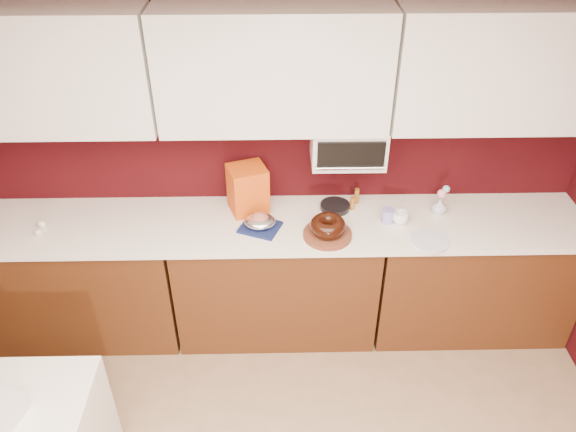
{
  "coord_description": "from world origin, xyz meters",
  "views": [
    {
      "loc": [
        0.02,
        -0.95,
        2.99
      ],
      "look_at": [
        0.08,
        1.84,
        1.02
      ],
      "focal_mm": 35.0,
      "sensor_mm": 36.0,
      "label": 1
    }
  ],
  "objects_px": {
    "flower_vase": "(440,205)",
    "pandoro_box": "(248,189)",
    "bundt_cake": "(328,226)",
    "blue_jar": "(388,216)",
    "coffee_mug": "(400,217)",
    "foil_ham_nest": "(260,221)",
    "toaster_oven": "(348,143)"
  },
  "relations": [
    {
      "from": "flower_vase",
      "to": "pandoro_box",
      "type": "bearing_deg",
      "value": 176.88
    },
    {
      "from": "bundt_cake",
      "to": "blue_jar",
      "type": "height_order",
      "value": "bundt_cake"
    },
    {
      "from": "coffee_mug",
      "to": "blue_jar",
      "type": "xyz_separation_m",
      "value": [
        -0.08,
        0.01,
        -0.0
      ]
    },
    {
      "from": "coffee_mug",
      "to": "flower_vase",
      "type": "bearing_deg",
      "value": 21.56
    },
    {
      "from": "coffee_mug",
      "to": "blue_jar",
      "type": "distance_m",
      "value": 0.08
    },
    {
      "from": "bundt_cake",
      "to": "blue_jar",
      "type": "relative_size",
      "value": 2.34
    },
    {
      "from": "foil_ham_nest",
      "to": "flower_vase",
      "type": "height_order",
      "value": "flower_vase"
    },
    {
      "from": "foil_ham_nest",
      "to": "pandoro_box",
      "type": "distance_m",
      "value": 0.25
    },
    {
      "from": "pandoro_box",
      "to": "flower_vase",
      "type": "relative_size",
      "value": 2.71
    },
    {
      "from": "pandoro_box",
      "to": "coffee_mug",
      "type": "bearing_deg",
      "value": -29.74
    },
    {
      "from": "coffee_mug",
      "to": "pandoro_box",
      "type": "bearing_deg",
      "value": 169.71
    },
    {
      "from": "flower_vase",
      "to": "blue_jar",
      "type": "bearing_deg",
      "value": -165.15
    },
    {
      "from": "foil_ham_nest",
      "to": "blue_jar",
      "type": "distance_m",
      "value": 0.81
    },
    {
      "from": "bundt_cake",
      "to": "foil_ham_nest",
      "type": "distance_m",
      "value": 0.43
    },
    {
      "from": "toaster_oven",
      "to": "pandoro_box",
      "type": "bearing_deg",
      "value": -179.11
    },
    {
      "from": "foil_ham_nest",
      "to": "blue_jar",
      "type": "height_order",
      "value": "blue_jar"
    },
    {
      "from": "bundt_cake",
      "to": "coffee_mug",
      "type": "relative_size",
      "value": 2.29
    },
    {
      "from": "toaster_oven",
      "to": "flower_vase",
      "type": "height_order",
      "value": "toaster_oven"
    },
    {
      "from": "pandoro_box",
      "to": "toaster_oven",
      "type": "bearing_deg",
      "value": -18.56
    },
    {
      "from": "blue_jar",
      "to": "pandoro_box",
      "type": "bearing_deg",
      "value": 169.74
    },
    {
      "from": "foil_ham_nest",
      "to": "blue_jar",
      "type": "bearing_deg",
      "value": 3.97
    },
    {
      "from": "foil_ham_nest",
      "to": "pandoro_box",
      "type": "height_order",
      "value": "pandoro_box"
    },
    {
      "from": "toaster_oven",
      "to": "bundt_cake",
      "type": "xyz_separation_m",
      "value": [
        -0.13,
        -0.32,
        -0.4
      ]
    },
    {
      "from": "toaster_oven",
      "to": "bundt_cake",
      "type": "height_order",
      "value": "toaster_oven"
    },
    {
      "from": "foil_ham_nest",
      "to": "flower_vase",
      "type": "bearing_deg",
      "value": 7.33
    },
    {
      "from": "bundt_cake",
      "to": "foil_ham_nest",
      "type": "relative_size",
      "value": 1.13
    },
    {
      "from": "toaster_oven",
      "to": "bundt_cake",
      "type": "relative_size",
      "value": 2.04
    },
    {
      "from": "toaster_oven",
      "to": "flower_vase",
      "type": "xyz_separation_m",
      "value": [
        0.61,
        -0.08,
        -0.42
      ]
    },
    {
      "from": "bundt_cake",
      "to": "coffee_mug",
      "type": "bearing_deg",
      "value": 15.75
    },
    {
      "from": "bundt_cake",
      "to": "blue_jar",
      "type": "bearing_deg",
      "value": 20.59
    },
    {
      "from": "toaster_oven",
      "to": "blue_jar",
      "type": "distance_m",
      "value": 0.53
    },
    {
      "from": "bundt_cake",
      "to": "toaster_oven",
      "type": "bearing_deg",
      "value": 67.32
    }
  ]
}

